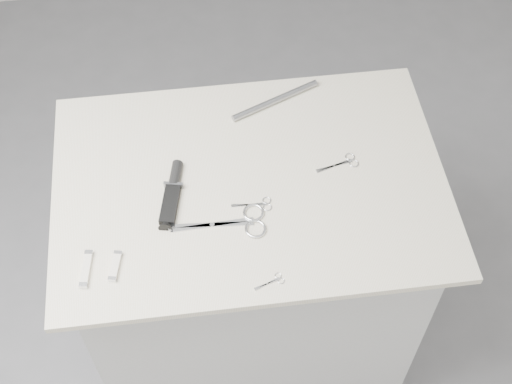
{
  "coord_description": "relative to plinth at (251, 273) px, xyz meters",
  "views": [
    {
      "loc": [
        -0.12,
        -1.08,
        2.37
      ],
      "look_at": [
        0.01,
        -0.04,
        0.92
      ],
      "focal_mm": 50.0,
      "sensor_mm": 36.0,
      "label": 1
    }
  ],
  "objects": [
    {
      "name": "pocket_knife_b",
      "position": [
        -0.34,
        -0.21,
        0.48
      ],
      "size": [
        0.03,
        0.08,
        0.01
      ],
      "rotation": [
        0.0,
        0.0,
        1.36
      ],
      "color": "silver",
      "rests_on": "display_board"
    },
    {
      "name": "embroidery_scissors_b",
      "position": [
        0.25,
        0.03,
        0.47
      ],
      "size": [
        0.12,
        0.06,
        0.0
      ],
      "rotation": [
        0.0,
        0.0,
        0.25
      ],
      "color": "silver",
      "rests_on": "display_board"
    },
    {
      "name": "tiny_scissors",
      "position": [
        0.02,
        -0.29,
        0.47
      ],
      "size": [
        0.07,
        0.04,
        0.0
      ],
      "rotation": [
        0.0,
        0.0,
        0.34
      ],
      "color": "silver",
      "rests_on": "display_board"
    },
    {
      "name": "ground",
      "position": [
        0.0,
        0.0,
        -0.46
      ],
      "size": [
        4.0,
        4.0,
        0.01
      ],
      "primitive_type": "cube",
      "color": "slate",
      "rests_on": "ground"
    },
    {
      "name": "sheathed_knife",
      "position": [
        -0.2,
        -0.01,
        0.48
      ],
      "size": [
        0.07,
        0.19,
        0.02
      ],
      "rotation": [
        0.0,
        0.0,
        1.36
      ],
      "color": "black",
      "rests_on": "display_board"
    },
    {
      "name": "large_shears",
      "position": [
        -0.04,
        -0.12,
        0.47
      ],
      "size": [
        0.23,
        0.1,
        0.01
      ],
      "rotation": [
        0.0,
        0.0,
        -0.02
      ],
      "color": "silver",
      "rests_on": "display_board"
    },
    {
      "name": "plinth",
      "position": [
        0.0,
        0.0,
        0.0
      ],
      "size": [
        0.9,
        0.6,
        0.9
      ],
      "primitive_type": "cube",
      "color": "#B8B8B5",
      "rests_on": "ground"
    },
    {
      "name": "embroidery_scissors_a",
      "position": [
        0.01,
        -0.07,
        0.47
      ],
      "size": [
        0.1,
        0.04,
        0.0
      ],
      "rotation": [
        0.0,
        0.0,
        -0.06
      ],
      "color": "silver",
      "rests_on": "display_board"
    },
    {
      "name": "display_board",
      "position": [
        0.0,
        0.0,
        0.46
      ],
      "size": [
        1.0,
        0.7,
        0.02
      ],
      "primitive_type": "cube",
      "color": "beige",
      "rests_on": "plinth"
    },
    {
      "name": "pocket_knife_a",
      "position": [
        -0.41,
        -0.21,
        0.48
      ],
      "size": [
        0.03,
        0.1,
        0.01
      ],
      "rotation": [
        0.0,
        0.0,
        1.44
      ],
      "color": "silver",
      "rests_on": "display_board"
    },
    {
      "name": "metal_rail",
      "position": [
        0.1,
        0.26,
        0.48
      ],
      "size": [
        0.25,
        0.12,
        0.02
      ],
      "primitive_type": "cylinder",
      "rotation": [
        0.0,
        1.57,
        0.41
      ],
      "color": "gray",
      "rests_on": "display_board"
    }
  ]
}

